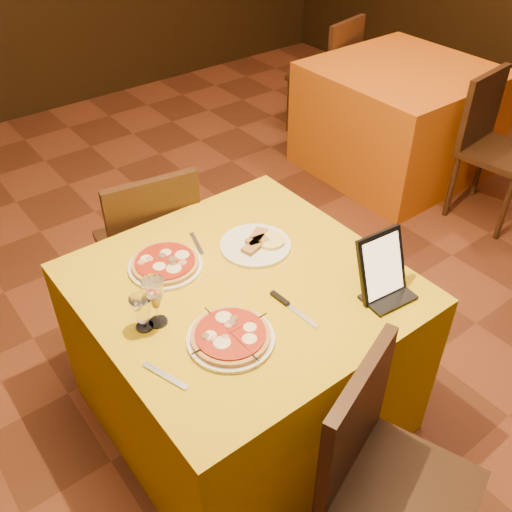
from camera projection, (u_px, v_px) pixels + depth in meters
floor at (313, 340)px, 2.89m from camera, size 6.00×7.00×0.01m
main_table at (243, 351)px, 2.33m from camera, size 1.10×1.10×0.75m
side_table at (398, 120)px, 4.04m from camera, size 1.10×1.10×0.75m
chair_main_near at (403, 493)px, 1.76m from camera, size 0.59×0.59×0.91m
chair_main_far at (147, 244)px, 2.76m from camera, size 0.42×0.42×0.91m
chair_side_near at (501, 153)px, 3.49m from camera, size 0.48×0.48×0.91m
chair_side_far at (322, 76)px, 4.48m from camera, size 0.46×0.46×0.91m
pizza_near at (231, 337)px, 1.86m from camera, size 0.29×0.29×0.03m
pizza_far at (165, 265)px, 2.15m from camera, size 0.28×0.28×0.03m
cutlet_dish at (255, 244)px, 2.25m from camera, size 0.28×0.28×0.03m
wine_glass at (155, 302)px, 1.87m from camera, size 0.11×0.11×0.19m
water_glass at (142, 313)px, 1.87m from camera, size 0.09×0.09×0.13m
tablet at (382, 265)px, 1.98m from camera, size 0.20×0.12×0.23m
knife at (297, 312)px, 1.97m from camera, size 0.03×0.20×0.01m
fork_near at (165, 376)px, 1.75m from camera, size 0.07×0.17×0.01m
fork_far at (197, 244)px, 2.27m from camera, size 0.06×0.15×0.01m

